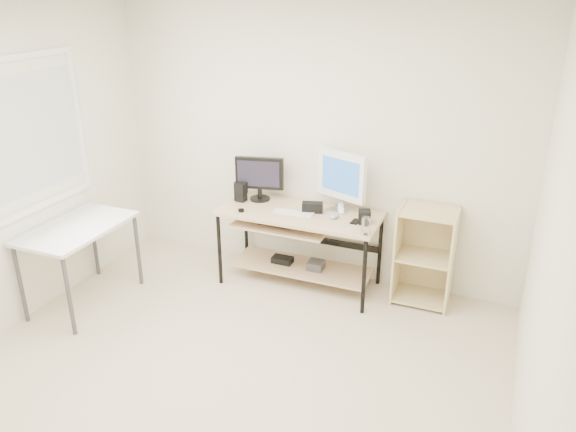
{
  "coord_description": "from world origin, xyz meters",
  "views": [
    {
      "loc": [
        1.73,
        -2.83,
        2.72
      ],
      "look_at": [
        0.03,
        1.3,
        0.85
      ],
      "focal_mm": 35.0,
      "sensor_mm": 36.0,
      "label": 1
    }
  ],
  "objects_px": {
    "shelf_unit": "(425,254)",
    "black_monitor": "(259,176)",
    "white_imac": "(341,177)",
    "side_table": "(78,235)",
    "audio_controller": "(239,191)",
    "desk": "(297,232)"
  },
  "relations": [
    {
      "from": "white_imac",
      "to": "shelf_unit",
      "type": "bearing_deg",
      "value": 20.14
    },
    {
      "from": "white_imac",
      "to": "side_table",
      "type": "bearing_deg",
      "value": -127.4
    },
    {
      "from": "side_table",
      "to": "audio_controller",
      "type": "xyz_separation_m",
      "value": [
        1.02,
        1.12,
        0.17
      ]
    },
    {
      "from": "desk",
      "to": "white_imac",
      "type": "distance_m",
      "value": 0.67
    },
    {
      "from": "shelf_unit",
      "to": "audio_controller",
      "type": "relative_size",
      "value": 4.92
    },
    {
      "from": "side_table",
      "to": "shelf_unit",
      "type": "xyz_separation_m",
      "value": [
        2.83,
        1.22,
        -0.22
      ]
    },
    {
      "from": "shelf_unit",
      "to": "white_imac",
      "type": "xyz_separation_m",
      "value": [
        -0.82,
        0.01,
        0.62
      ]
    },
    {
      "from": "side_table",
      "to": "white_imac",
      "type": "distance_m",
      "value": 2.39
    },
    {
      "from": "black_monitor",
      "to": "audio_controller",
      "type": "xyz_separation_m",
      "value": [
        -0.18,
        -0.09,
        -0.15
      ]
    },
    {
      "from": "desk",
      "to": "shelf_unit",
      "type": "xyz_separation_m",
      "value": [
        1.18,
        0.16,
        -0.09
      ]
    },
    {
      "from": "desk",
      "to": "shelf_unit",
      "type": "height_order",
      "value": "shelf_unit"
    },
    {
      "from": "side_table",
      "to": "black_monitor",
      "type": "bearing_deg",
      "value": 44.95
    },
    {
      "from": "desk",
      "to": "side_table",
      "type": "relative_size",
      "value": 1.5
    },
    {
      "from": "desk",
      "to": "shelf_unit",
      "type": "bearing_deg",
      "value": 7.77
    },
    {
      "from": "side_table",
      "to": "audio_controller",
      "type": "bearing_deg",
      "value": 47.57
    },
    {
      "from": "audio_controller",
      "to": "side_table",
      "type": "bearing_deg",
      "value": -152.71
    },
    {
      "from": "side_table",
      "to": "black_monitor",
      "type": "distance_m",
      "value": 1.73
    },
    {
      "from": "desk",
      "to": "white_imac",
      "type": "bearing_deg",
      "value": 25.92
    },
    {
      "from": "shelf_unit",
      "to": "white_imac",
      "type": "bearing_deg",
      "value": 179.06
    },
    {
      "from": "desk",
      "to": "white_imac",
      "type": "relative_size",
      "value": 2.66
    },
    {
      "from": "desk",
      "to": "audio_controller",
      "type": "height_order",
      "value": "audio_controller"
    },
    {
      "from": "shelf_unit",
      "to": "black_monitor",
      "type": "distance_m",
      "value": 1.72
    }
  ]
}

